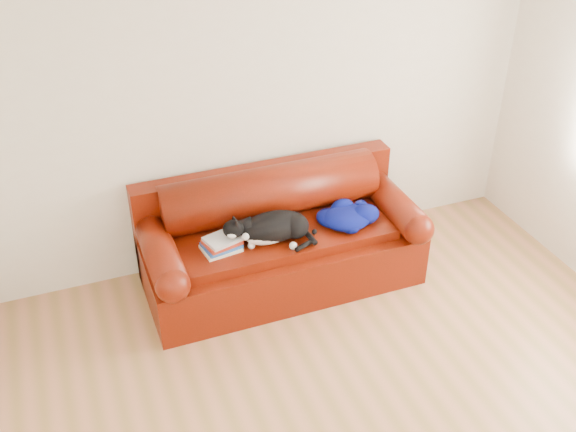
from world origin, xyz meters
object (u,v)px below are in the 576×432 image
book_stack (222,244)px  blanket (348,216)px  cat (272,228)px  sofa_base (281,256)px

book_stack → blanket: bearing=-0.3°
cat → blanket: cat is taller
sofa_base → cat: (-0.11, -0.12, 0.36)m
book_stack → blanket: 1.00m
sofa_base → blanket: bearing=-12.2°
book_stack → blanket: blanket is taller
sofa_base → blanket: (0.50, -0.11, 0.32)m
book_stack → sofa_base: bearing=11.7°
book_stack → blanket: size_ratio=0.57×
book_stack → cat: bearing=-2.1°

